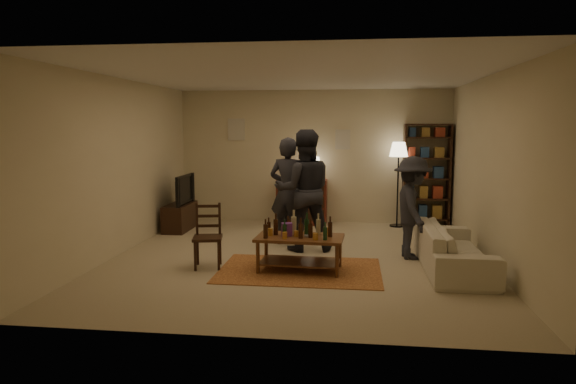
% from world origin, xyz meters
% --- Properties ---
extents(floor, '(6.00, 6.00, 0.00)m').
position_xyz_m(floor, '(0.00, 0.00, 0.00)').
color(floor, '#C6B793').
rests_on(floor, ground).
extents(room_shell, '(6.00, 6.00, 6.00)m').
position_xyz_m(room_shell, '(-0.65, 2.98, 1.81)').
color(room_shell, beige).
rests_on(room_shell, ground).
extents(rug, '(2.20, 1.50, 0.01)m').
position_xyz_m(rug, '(0.11, -0.71, 0.01)').
color(rug, brown).
rests_on(rug, ground).
extents(coffee_table, '(1.21, 0.70, 0.82)m').
position_xyz_m(coffee_table, '(0.10, -0.70, 0.42)').
color(coffee_table, brown).
rests_on(coffee_table, ground).
extents(dining_chair, '(0.46, 0.46, 0.91)m').
position_xyz_m(dining_chair, '(-1.20, -0.65, 0.48)').
color(dining_chair, '#311B10').
rests_on(dining_chair, ground).
extents(tv_stand, '(0.40, 1.00, 1.06)m').
position_xyz_m(tv_stand, '(-2.44, 1.80, 0.38)').
color(tv_stand, '#311B10').
rests_on(tv_stand, ground).
extents(dresser, '(1.00, 0.50, 1.36)m').
position_xyz_m(dresser, '(-0.19, 2.71, 0.48)').
color(dresser, maroon).
rests_on(dresser, ground).
extents(bookshelf, '(0.90, 0.34, 2.02)m').
position_xyz_m(bookshelf, '(2.25, 2.78, 1.03)').
color(bookshelf, '#311B10').
rests_on(bookshelf, ground).
extents(floor_lamp, '(0.36, 0.36, 1.66)m').
position_xyz_m(floor_lamp, '(1.69, 2.65, 1.41)').
color(floor_lamp, black).
rests_on(floor_lamp, ground).
extents(sofa, '(0.81, 2.08, 0.61)m').
position_xyz_m(sofa, '(2.20, -0.40, 0.30)').
color(sofa, beige).
rests_on(sofa, ground).
extents(person_left, '(0.74, 0.58, 1.79)m').
position_xyz_m(person_left, '(-0.25, 0.86, 0.90)').
color(person_left, '#26262D').
rests_on(person_left, ground).
extents(person_right, '(1.06, 0.90, 1.92)m').
position_xyz_m(person_right, '(0.05, 0.50, 0.96)').
color(person_right, '#23242A').
rests_on(person_right, ground).
extents(person_by_sofa, '(0.67, 1.04, 1.53)m').
position_xyz_m(person_by_sofa, '(1.70, 0.19, 0.77)').
color(person_by_sofa, '#27282F').
rests_on(person_by_sofa, ground).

